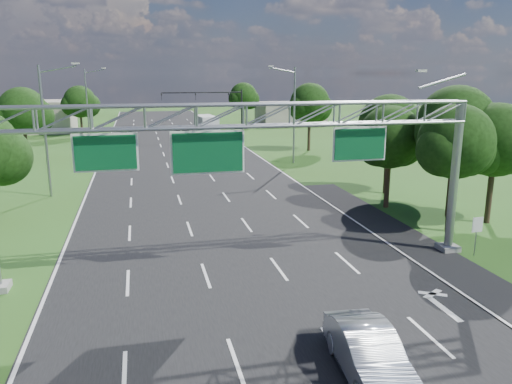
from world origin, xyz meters
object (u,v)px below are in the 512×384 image
object	(u,v)px
silver_sedan	(369,354)
traffic_signal	(219,102)
sign_gantry	(247,129)
regulatory_sign	(477,228)
box_truck	(207,128)

from	to	relation	value
silver_sedan	traffic_signal	bearing A→B (deg)	90.28
sign_gantry	regulatory_sign	bearing A→B (deg)	-4.83
regulatory_sign	sign_gantry	bearing A→B (deg)	175.17
regulatory_sign	traffic_signal	size ratio (longest dim) A/B	0.17
sign_gantry	box_truck	size ratio (longest dim) A/B	2.70
silver_sedan	box_truck	distance (m)	61.06
traffic_signal	silver_sedan	xyz separation A→B (m)	(-5.35, -62.72, -4.37)
box_truck	traffic_signal	bearing A→B (deg)	34.02
traffic_signal	sign_gantry	bearing A→B (deg)	-97.68
traffic_signal	box_truck	distance (m)	4.54
sign_gantry	box_truck	distance (m)	51.77
silver_sedan	box_truck	world-z (taller)	box_truck
sign_gantry	traffic_signal	distance (m)	53.51
regulatory_sign	box_truck	distance (m)	52.74
sign_gantry	regulatory_sign	xyz separation A→B (m)	(12.07, -1.02, -5.38)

